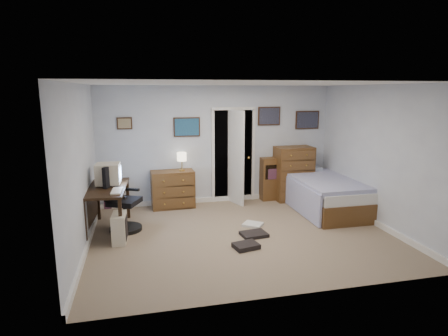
# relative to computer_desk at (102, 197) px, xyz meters

# --- Properties ---
(floor) EXTENTS (5.00, 4.00, 0.02)m
(floor) POSITION_rel_computer_desk_xyz_m (2.29, -0.68, -0.61)
(floor) COLOR gray
(floor) RESTS_ON ground
(computer_desk) EXTENTS (0.71, 1.40, 0.79)m
(computer_desk) POSITION_rel_computer_desk_xyz_m (0.00, 0.00, 0.00)
(computer_desk) COLOR black
(computer_desk) RESTS_ON floor
(crt_monitor) EXTENTS (0.43, 0.40, 0.38)m
(crt_monitor) POSITION_rel_computer_desk_xyz_m (0.12, 0.14, 0.38)
(crt_monitor) COLOR beige
(crt_monitor) RESTS_ON computer_desk
(keyboard) EXTENTS (0.18, 0.43, 0.03)m
(keyboard) POSITION_rel_computer_desk_xyz_m (0.27, -0.36, 0.19)
(keyboard) COLOR beige
(keyboard) RESTS_ON computer_desk
(pc_tower) EXTENTS (0.24, 0.45, 0.47)m
(pc_tower) POSITION_rel_computer_desk_xyz_m (0.30, -0.56, -0.37)
(pc_tower) COLOR beige
(pc_tower) RESTS_ON floor
(office_chair) EXTENTS (0.74, 0.74, 1.14)m
(office_chair) POSITION_rel_computer_desk_xyz_m (0.31, -0.02, -0.16)
(office_chair) COLOR black
(office_chair) RESTS_ON floor
(media_stack) EXTENTS (0.15, 0.15, 0.72)m
(media_stack) POSITION_rel_computer_desk_xyz_m (-0.03, 1.33, -0.24)
(media_stack) COLOR maroon
(media_stack) RESTS_ON floor
(low_dresser) EXTENTS (0.89, 0.48, 0.77)m
(low_dresser) POSITION_rel_computer_desk_xyz_m (1.30, 1.10, -0.22)
(low_dresser) COLOR brown
(low_dresser) RESTS_ON floor
(table_lamp) EXTENTS (0.20, 0.20, 0.38)m
(table_lamp) POSITION_rel_computer_desk_xyz_m (1.50, 1.10, 0.45)
(table_lamp) COLOR gold
(table_lamp) RESTS_ON low_dresser
(doorway) EXTENTS (0.96, 1.12, 2.05)m
(doorway) POSITION_rel_computer_desk_xyz_m (2.64, 1.59, 0.40)
(doorway) COLOR black
(doorway) RESTS_ON floor
(tall_dresser) EXTENTS (0.82, 0.50, 1.19)m
(tall_dresser) POSITION_rel_computer_desk_xyz_m (3.96, 1.07, -0.01)
(tall_dresser) COLOR brown
(tall_dresser) RESTS_ON floor
(headboard_bookcase) EXTENTS (1.06, 0.31, 0.95)m
(headboard_bookcase) POSITION_rel_computer_desk_xyz_m (3.78, 1.18, -0.10)
(headboard_bookcase) COLOR brown
(headboard_bookcase) RESTS_ON floor
(bed) EXTENTS (1.19, 2.20, 0.72)m
(bed) POSITION_rel_computer_desk_xyz_m (4.28, 0.30, -0.26)
(bed) COLOR brown
(bed) RESTS_ON floor
(wall_posters) EXTENTS (4.38, 0.04, 0.60)m
(wall_posters) POSITION_rel_computer_desk_xyz_m (2.86, 1.30, 1.14)
(wall_posters) COLOR #331E11
(wall_posters) RESTS_ON floor
(floor_clutter) EXTENTS (0.82, 1.30, 0.07)m
(floor_clutter) POSITION_rel_computer_desk_xyz_m (2.39, -0.88, -0.57)
(floor_clutter) COLOR black
(floor_clutter) RESTS_ON floor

